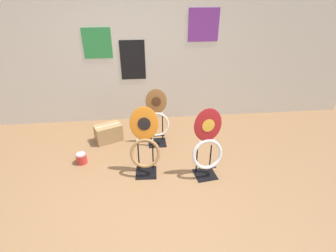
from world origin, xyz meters
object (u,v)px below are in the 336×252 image
(toilet_seat_display_woodgrain, at_px, (157,120))
(storage_box, at_px, (109,133))
(paint_can, at_px, (81,158))
(toilet_seat_display_crimson_swirl, at_px, (207,146))
(toilet_seat_display_orange_sun, at_px, (145,145))

(toilet_seat_display_woodgrain, bearing_deg, storage_box, 168.36)
(toilet_seat_display_woodgrain, xyz_separation_m, paint_can, (-1.12, -0.42, -0.34))
(toilet_seat_display_crimson_swirl, relative_size, toilet_seat_display_orange_sun, 1.02)
(toilet_seat_display_orange_sun, bearing_deg, toilet_seat_display_woodgrain, 74.66)
(toilet_seat_display_woodgrain, distance_m, toilet_seat_display_orange_sun, 0.76)
(toilet_seat_display_woodgrain, relative_size, storage_box, 1.92)
(toilet_seat_display_crimson_swirl, height_order, paint_can, toilet_seat_display_crimson_swirl)
(toilet_seat_display_orange_sun, bearing_deg, paint_can, 161.26)
(toilet_seat_display_woodgrain, bearing_deg, toilet_seat_display_crimson_swirl, -55.29)
(storage_box, bearing_deg, toilet_seat_display_crimson_swirl, -36.50)
(toilet_seat_display_orange_sun, height_order, storage_box, toilet_seat_display_orange_sun)
(paint_can, bearing_deg, toilet_seat_display_crimson_swirl, -14.44)
(toilet_seat_display_crimson_swirl, xyz_separation_m, paint_can, (-1.71, 0.44, -0.38))
(toilet_seat_display_woodgrain, xyz_separation_m, toilet_seat_display_orange_sun, (-0.20, -0.73, 0.03))
(toilet_seat_display_crimson_swirl, xyz_separation_m, toilet_seat_display_woodgrain, (-0.59, 0.86, -0.04))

